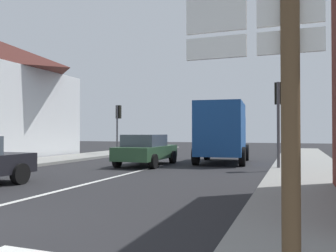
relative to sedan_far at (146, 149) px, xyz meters
name	(u,v)px	position (x,y,z in m)	size (l,w,h in m)	color
ground_plane	(146,169)	(0.69, -1.63, -0.76)	(80.00, 80.00, 0.00)	#232326
sidewalk_right	(312,181)	(7.16, -3.63, -0.69)	(2.84, 44.00, 0.14)	gray
lane_centre_stripe	(95,182)	(0.69, -5.63, -0.75)	(0.16, 12.00, 0.01)	silver
sedan_far	(146,149)	(0.00, 0.00, 0.00)	(2.04, 4.24, 1.47)	#2D5133
delivery_truck	(222,131)	(3.15, 2.57, 0.89)	(2.80, 5.15, 3.05)	#19478C
route_sign_post	(290,77)	(6.64, -12.55, 1.24)	(1.66, 0.14, 3.20)	brown
traffic_light_near_right	(278,105)	(6.03, -0.22, 1.93)	(0.30, 0.49, 3.64)	#47474C
traffic_light_far_left	(118,118)	(-4.66, 5.95, 1.77)	(0.30, 0.49, 3.42)	#47474C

